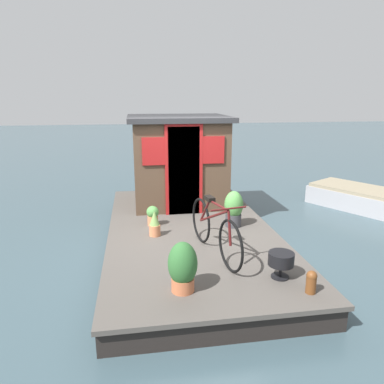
{
  "coord_description": "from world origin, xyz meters",
  "views": [
    {
      "loc": [
        -5.91,
        0.92,
        2.6
      ],
      "look_at": [
        -0.2,
        0.0,
        1.06
      ],
      "focal_mm": 33.71,
      "sensor_mm": 36.0,
      "label": 1
    }
  ],
  "objects_px": {
    "potted_plant_basil": "(155,224)",
    "potted_plant_fern": "(183,267)",
    "potted_plant_ivy": "(234,209)",
    "potted_plant_sage": "(153,215)",
    "mooring_bollard": "(311,281)",
    "houseboat_cabin": "(178,160)",
    "charcoal_grill": "(281,260)",
    "bicycle": "(214,229)",
    "dinghy_boat": "(375,201)"
  },
  "relations": [
    {
      "from": "bicycle",
      "to": "dinghy_boat",
      "type": "height_order",
      "value": "bicycle"
    },
    {
      "from": "houseboat_cabin",
      "to": "charcoal_grill",
      "type": "height_order",
      "value": "houseboat_cabin"
    },
    {
      "from": "bicycle",
      "to": "potted_plant_fern",
      "type": "height_order",
      "value": "bicycle"
    },
    {
      "from": "houseboat_cabin",
      "to": "bicycle",
      "type": "xyz_separation_m",
      "value": [
        -2.79,
        -0.17,
        -0.55
      ]
    },
    {
      "from": "mooring_bollard",
      "to": "dinghy_boat",
      "type": "bearing_deg",
      "value": -43.26
    },
    {
      "from": "potted_plant_fern",
      "to": "mooring_bollard",
      "type": "distance_m",
      "value": 1.51
    },
    {
      "from": "charcoal_grill",
      "to": "potted_plant_sage",
      "type": "bearing_deg",
      "value": 34.33
    },
    {
      "from": "potted_plant_fern",
      "to": "dinghy_boat",
      "type": "bearing_deg",
      "value": -55.43
    },
    {
      "from": "bicycle",
      "to": "houseboat_cabin",
      "type": "bearing_deg",
      "value": 3.52
    },
    {
      "from": "potted_plant_basil",
      "to": "potted_plant_ivy",
      "type": "height_order",
      "value": "potted_plant_ivy"
    },
    {
      "from": "potted_plant_basil",
      "to": "mooring_bollard",
      "type": "relative_size",
      "value": 1.54
    },
    {
      "from": "potted_plant_basil",
      "to": "dinghy_boat",
      "type": "xyz_separation_m",
      "value": [
        1.61,
        -5.19,
        -0.32
      ]
    },
    {
      "from": "potted_plant_fern",
      "to": "mooring_bollard",
      "type": "height_order",
      "value": "potted_plant_fern"
    },
    {
      "from": "charcoal_grill",
      "to": "dinghy_boat",
      "type": "distance_m",
      "value": 4.97
    },
    {
      "from": "potted_plant_sage",
      "to": "charcoal_grill",
      "type": "relative_size",
      "value": 1.06
    },
    {
      "from": "dinghy_boat",
      "to": "charcoal_grill",
      "type": "bearing_deg",
      "value": 131.72
    },
    {
      "from": "houseboat_cabin",
      "to": "potted_plant_ivy",
      "type": "relative_size",
      "value": 3.23
    },
    {
      "from": "potted_plant_sage",
      "to": "bicycle",
      "type": "bearing_deg",
      "value": -149.47
    },
    {
      "from": "potted_plant_basil",
      "to": "mooring_bollard",
      "type": "distance_m",
      "value": 2.7
    },
    {
      "from": "potted_plant_ivy",
      "to": "potted_plant_sage",
      "type": "relative_size",
      "value": 1.79
    },
    {
      "from": "mooring_bollard",
      "to": "potted_plant_sage",
      "type": "bearing_deg",
      "value": 33.22
    },
    {
      "from": "charcoal_grill",
      "to": "houseboat_cabin",
      "type": "bearing_deg",
      "value": 13.36
    },
    {
      "from": "charcoal_grill",
      "to": "mooring_bollard",
      "type": "xyz_separation_m",
      "value": [
        -0.41,
        -0.21,
        -0.09
      ]
    },
    {
      "from": "potted_plant_ivy",
      "to": "potted_plant_sage",
      "type": "distance_m",
      "value": 1.44
    },
    {
      "from": "potted_plant_fern",
      "to": "dinghy_boat",
      "type": "distance_m",
      "value": 6.05
    },
    {
      "from": "potted_plant_basil",
      "to": "potted_plant_fern",
      "type": "bearing_deg",
      "value": -173.01
    },
    {
      "from": "houseboat_cabin",
      "to": "charcoal_grill",
      "type": "distance_m",
      "value": 3.76
    },
    {
      "from": "bicycle",
      "to": "potted_plant_basil",
      "type": "xyz_separation_m",
      "value": [
        0.88,
        0.81,
        -0.19
      ]
    },
    {
      "from": "potted_plant_ivy",
      "to": "potted_plant_fern",
      "type": "bearing_deg",
      "value": 150.02
    },
    {
      "from": "potted_plant_fern",
      "to": "bicycle",
      "type": "bearing_deg",
      "value": -32.05
    },
    {
      "from": "dinghy_boat",
      "to": "mooring_bollard",
      "type": "bearing_deg",
      "value": 136.74
    },
    {
      "from": "houseboat_cabin",
      "to": "charcoal_grill",
      "type": "relative_size",
      "value": 6.11
    },
    {
      "from": "potted_plant_ivy",
      "to": "potted_plant_sage",
      "type": "bearing_deg",
      "value": 79.33
    },
    {
      "from": "houseboat_cabin",
      "to": "potted_plant_fern",
      "type": "height_order",
      "value": "houseboat_cabin"
    },
    {
      "from": "potted_plant_ivy",
      "to": "charcoal_grill",
      "type": "distance_m",
      "value": 1.93
    },
    {
      "from": "potted_plant_basil",
      "to": "dinghy_boat",
      "type": "relative_size",
      "value": 0.14
    },
    {
      "from": "houseboat_cabin",
      "to": "potted_plant_ivy",
      "type": "xyz_separation_m",
      "value": [
        -1.67,
        -0.77,
        -0.61
      ]
    },
    {
      "from": "potted_plant_fern",
      "to": "charcoal_grill",
      "type": "xyz_separation_m",
      "value": [
        0.13,
        -1.27,
        -0.07
      ]
    },
    {
      "from": "houseboat_cabin",
      "to": "mooring_bollard",
      "type": "bearing_deg",
      "value": -165.17
    },
    {
      "from": "bicycle",
      "to": "potted_plant_sage",
      "type": "relative_size",
      "value": 4.87
    },
    {
      "from": "potted_plant_ivy",
      "to": "charcoal_grill",
      "type": "relative_size",
      "value": 1.89
    },
    {
      "from": "houseboat_cabin",
      "to": "potted_plant_sage",
      "type": "height_order",
      "value": "houseboat_cabin"
    },
    {
      "from": "houseboat_cabin",
      "to": "potted_plant_basil",
      "type": "relative_size",
      "value": 4.8
    },
    {
      "from": "houseboat_cabin",
      "to": "bicycle",
      "type": "distance_m",
      "value": 2.84
    },
    {
      "from": "potted_plant_fern",
      "to": "potted_plant_sage",
      "type": "distance_m",
      "value": 2.33
    },
    {
      "from": "potted_plant_basil",
      "to": "potted_plant_fern",
      "type": "height_order",
      "value": "potted_plant_fern"
    },
    {
      "from": "potted_plant_sage",
      "to": "mooring_bollard",
      "type": "relative_size",
      "value": 1.28
    },
    {
      "from": "potted_plant_fern",
      "to": "potted_plant_ivy",
      "type": "bearing_deg",
      "value": -29.98
    },
    {
      "from": "houseboat_cabin",
      "to": "dinghy_boat",
      "type": "height_order",
      "value": "houseboat_cabin"
    },
    {
      "from": "houseboat_cabin",
      "to": "mooring_bollard",
      "type": "distance_m",
      "value": 4.22
    }
  ]
}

